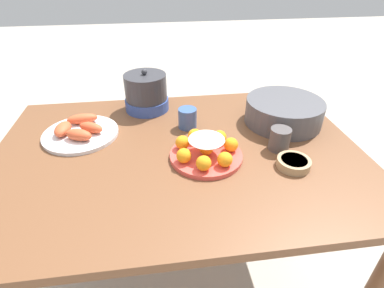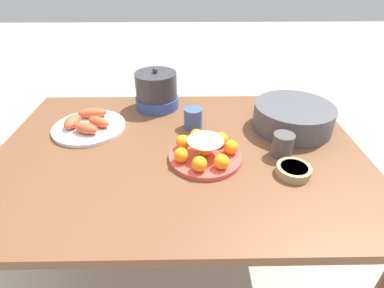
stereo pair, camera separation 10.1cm
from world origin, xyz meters
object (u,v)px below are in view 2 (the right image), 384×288
(cup_near, at_px, (283,145))
(seafood_platter, at_px, (88,125))
(sauce_bowl, at_px, (294,170))
(serving_bowl, at_px, (293,116))
(warming_pot, at_px, (157,91))
(cup_far, at_px, (193,118))
(cake_plate, at_px, (205,151))
(dining_table, at_px, (180,171))

(cup_near, bearing_deg, seafood_platter, 164.98)
(sauce_bowl, bearing_deg, serving_bowl, 74.78)
(cup_near, relative_size, warming_pot, 0.43)
(serving_bowl, bearing_deg, sauce_bowl, -105.22)
(serving_bowl, bearing_deg, seafood_platter, 179.53)
(sauce_bowl, distance_m, cup_far, 0.43)
(cake_plate, distance_m, seafood_platter, 0.49)
(dining_table, height_order, cup_far, cup_far)
(cake_plate, relative_size, warming_pot, 1.30)
(sauce_bowl, relative_size, seafood_platter, 0.39)
(seafood_platter, height_order, warming_pot, warming_pot)
(cup_near, bearing_deg, dining_table, 173.23)
(cup_near, bearing_deg, warming_pot, 139.90)
(serving_bowl, height_order, seafood_platter, serving_bowl)
(serving_bowl, bearing_deg, warming_pot, 159.90)
(serving_bowl, distance_m, warming_pot, 0.58)
(cake_plate, relative_size, seafood_platter, 0.88)
(dining_table, bearing_deg, cup_far, 71.74)
(sauce_bowl, relative_size, warming_pot, 0.57)
(cup_far, height_order, warming_pot, warming_pot)
(seafood_platter, bearing_deg, cake_plate, -25.00)
(dining_table, relative_size, cake_plate, 5.24)
(dining_table, relative_size, cup_near, 15.88)
(dining_table, xyz_separation_m, warming_pot, (-0.10, 0.34, 0.17))
(dining_table, relative_size, serving_bowl, 4.25)
(dining_table, bearing_deg, warming_pot, 107.03)
(dining_table, xyz_separation_m, cake_plate, (0.09, -0.06, 0.13))
(dining_table, xyz_separation_m, cup_far, (0.05, 0.16, 0.14))
(sauce_bowl, xyz_separation_m, cup_near, (-0.01, 0.11, 0.03))
(serving_bowl, relative_size, seafood_platter, 1.09)
(sauce_bowl, height_order, cup_far, cup_far)
(cup_far, bearing_deg, warming_pot, 130.07)
(cake_plate, distance_m, warming_pot, 0.45)
(cake_plate, height_order, cup_far, cake_plate)
(cup_near, height_order, cup_far, cup_near)
(sauce_bowl, distance_m, cup_near, 0.11)
(dining_table, relative_size, warming_pot, 6.82)
(cup_near, bearing_deg, serving_bowl, 64.35)
(seafood_platter, bearing_deg, sauce_bowl, -22.37)
(dining_table, bearing_deg, cake_plate, -34.32)
(cup_far, relative_size, warming_pot, 0.42)
(cup_near, bearing_deg, sauce_bowl, -84.81)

